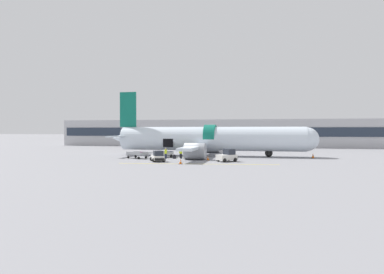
# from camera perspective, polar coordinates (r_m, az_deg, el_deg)

# --- Properties ---
(ground_plane) EXTENTS (500.00, 500.00, 0.00)m
(ground_plane) POSITION_cam_1_polar(r_m,az_deg,el_deg) (49.85, -0.41, -3.81)
(ground_plane) COLOR gray
(apron_marking_line) EXTENTS (20.47, 2.70, 0.01)m
(apron_marking_line) POSITION_cam_1_polar(r_m,az_deg,el_deg) (43.71, 0.91, -4.52)
(apron_marking_line) COLOR yellow
(apron_marking_line) RESTS_ON ground_plane
(terminal_strip) EXTENTS (88.71, 12.20, 6.96)m
(terminal_strip) POSITION_cam_1_polar(r_m,az_deg,el_deg) (92.36, 5.49, 0.66)
(terminal_strip) COLOR #B2B2B7
(terminal_strip) RESTS_ON ground_plane
(airplane) EXTENTS (34.90, 27.75, 10.97)m
(airplane) POSITION_cam_1_polar(r_m,az_deg,el_deg) (57.12, 2.67, -0.37)
(airplane) COLOR silver
(airplane) RESTS_ON ground_plane
(baggage_tug_lead) EXTENTS (3.00, 2.94, 1.74)m
(baggage_tug_lead) POSITION_cam_1_polar(r_m,az_deg,el_deg) (47.24, 5.91, -3.20)
(baggage_tug_lead) COLOR silver
(baggage_tug_lead) RESTS_ON ground_plane
(baggage_tug_mid) EXTENTS (2.71, 3.42, 1.51)m
(baggage_tug_mid) POSITION_cam_1_polar(r_m,az_deg,el_deg) (47.35, -5.75, -3.30)
(baggage_tug_mid) COLOR silver
(baggage_tug_mid) RESTS_ON ground_plane
(baggage_cart_loading) EXTENTS (3.64, 2.61, 0.98)m
(baggage_cart_loading) POSITION_cam_1_polar(r_m,az_deg,el_deg) (54.33, -4.35, -2.87)
(baggage_cart_loading) COLOR #999BA0
(baggage_cart_loading) RESTS_ON ground_plane
(baggage_cart_queued) EXTENTS (4.05, 2.72, 1.02)m
(baggage_cart_queued) POSITION_cam_1_polar(r_m,az_deg,el_deg) (52.64, -9.05, -2.98)
(baggage_cart_queued) COLOR #999BA0
(baggage_cart_queued) RESTS_ON ground_plane
(ground_crew_loader_a) EXTENTS (0.51, 0.51, 1.61)m
(ground_crew_loader_a) POSITION_cam_1_polar(r_m,az_deg,el_deg) (51.85, -1.84, -2.68)
(ground_crew_loader_a) COLOR black
(ground_crew_loader_a) RESTS_ON ground_plane
(ground_crew_loader_b) EXTENTS (0.57, 0.49, 1.64)m
(ground_crew_loader_b) POSITION_cam_1_polar(r_m,az_deg,el_deg) (53.51, -1.94, -2.54)
(ground_crew_loader_b) COLOR black
(ground_crew_loader_b) RESTS_ON ground_plane
(ground_crew_driver) EXTENTS (0.47, 0.57, 1.65)m
(ground_crew_driver) POSITION_cam_1_polar(r_m,az_deg,el_deg) (54.18, -1.03, -2.49)
(ground_crew_driver) COLOR #2D2D33
(ground_crew_driver) RESTS_ON ground_plane
(ground_crew_supervisor) EXTENTS (0.46, 0.56, 1.61)m
(ground_crew_supervisor) POSITION_cam_1_polar(r_m,az_deg,el_deg) (51.73, -4.40, -2.69)
(ground_crew_supervisor) COLOR #1E2338
(ground_crew_supervisor) RESTS_ON ground_plane
(suitcase_on_tarmac_upright) EXTENTS (0.49, 0.31, 0.63)m
(suitcase_on_tarmac_upright) POSITION_cam_1_polar(r_m,az_deg,el_deg) (51.57, -2.96, -3.35)
(suitcase_on_tarmac_upright) COLOR black
(suitcase_on_tarmac_upright) RESTS_ON ground_plane
(suitcase_on_tarmac_spare) EXTENTS (0.57, 0.46, 0.74)m
(suitcase_on_tarmac_spare) POSITION_cam_1_polar(r_m,az_deg,el_deg) (52.12, -5.81, -3.25)
(suitcase_on_tarmac_spare) COLOR olive
(suitcase_on_tarmac_spare) RESTS_ON ground_plane
(safety_cone_nose) EXTENTS (0.56, 0.56, 0.77)m
(safety_cone_nose) POSITION_cam_1_polar(r_m,az_deg,el_deg) (55.83, 19.52, -2.97)
(safety_cone_nose) COLOR black
(safety_cone_nose) RESTS_ON ground_plane
(safety_cone_engine_left) EXTENTS (0.53, 0.53, 0.63)m
(safety_cone_engine_left) POSITION_cam_1_polar(r_m,az_deg,el_deg) (43.64, -1.92, -4.14)
(safety_cone_engine_left) COLOR black
(safety_cone_engine_left) RESTS_ON ground_plane
(safety_cone_wingtip) EXTENTS (0.56, 0.56, 0.61)m
(safety_cone_wingtip) POSITION_cam_1_polar(r_m,az_deg,el_deg) (49.15, 2.66, -3.56)
(safety_cone_wingtip) COLOR black
(safety_cone_wingtip) RESTS_ON ground_plane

